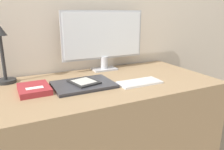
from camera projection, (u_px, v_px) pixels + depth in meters
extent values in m
cube|color=beige|center=(86.00, 3.00, 1.56)|extent=(3.60, 0.05, 2.40)
cube|color=#997A56|center=(109.00, 133.00, 1.45)|extent=(1.31, 0.69, 0.73)
cube|color=#B7B7BC|center=(104.00, 69.00, 1.62)|extent=(0.18, 0.11, 0.01)
cylinder|color=#B7B7BC|center=(104.00, 62.00, 1.61)|extent=(0.05, 0.05, 0.09)
cube|color=#B7B7BC|center=(104.00, 35.00, 1.56)|extent=(0.62, 0.01, 0.34)
cube|color=white|center=(104.00, 35.00, 1.55)|extent=(0.59, 0.01, 0.31)
cube|color=silver|center=(140.00, 82.00, 1.31)|extent=(0.26, 0.12, 0.01)
cube|color=silver|center=(140.00, 81.00, 1.31)|extent=(0.24, 0.10, 0.00)
cube|color=#232328|center=(83.00, 85.00, 1.26)|extent=(0.35, 0.25, 0.01)
cube|color=#333338|center=(83.00, 84.00, 1.26)|extent=(0.35, 0.25, 0.01)
cube|color=black|center=(84.00, 82.00, 1.27)|extent=(0.17, 0.19, 0.01)
cube|color=beige|center=(84.00, 81.00, 1.27)|extent=(0.13, 0.14, 0.00)
cylinder|color=#282828|center=(6.00, 81.00, 1.33)|extent=(0.12, 0.12, 0.02)
cylinder|color=#282828|center=(3.00, 58.00, 1.29)|extent=(0.02, 0.02, 0.26)
cube|color=maroon|center=(34.00, 89.00, 1.17)|extent=(0.16, 0.21, 0.03)
cube|color=silver|center=(35.00, 88.00, 1.14)|extent=(0.09, 0.04, 0.00)
cylinder|color=navy|center=(110.00, 87.00, 1.24)|extent=(0.14, 0.05, 0.01)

